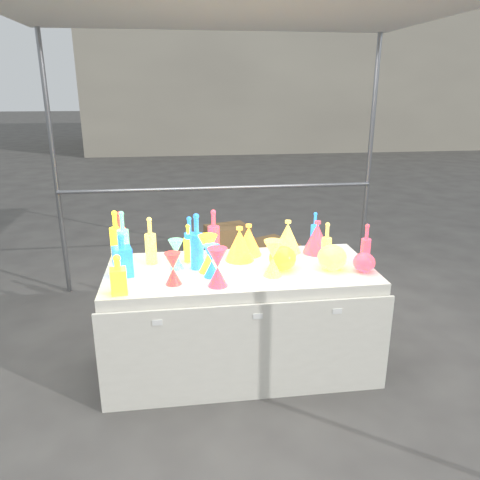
{
  "coord_description": "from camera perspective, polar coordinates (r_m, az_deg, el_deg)",
  "views": [
    {
      "loc": [
        -0.4,
        -2.93,
        1.92
      ],
      "look_at": [
        0.0,
        0.0,
        0.95
      ],
      "focal_mm": 35.0,
      "sensor_mm": 36.0,
      "label": 1
    }
  ],
  "objects": [
    {
      "name": "lampshade_2",
      "position": [
        3.48,
        9.37,
        0.37
      ],
      "size": [
        0.22,
        0.22,
        0.24
      ],
      "primitive_type": null,
      "rotation": [
        0.0,
        0.0,
        -0.05
      ],
      "color": "#1A1F9C",
      "rests_on": "display_table"
    },
    {
      "name": "globe_3",
      "position": [
        3.21,
        14.87,
        -2.79
      ],
      "size": [
        0.19,
        0.19,
        0.12
      ],
      "primitive_type": null,
      "rotation": [
        0.0,
        0.0,
        -0.33
      ],
      "color": "#1A1F9C",
      "rests_on": "display_table"
    },
    {
      "name": "bottle_2",
      "position": [
        3.46,
        -14.33,
        0.7
      ],
      "size": [
        0.09,
        0.09,
        0.33
      ],
      "primitive_type": null,
      "rotation": [
        0.0,
        0.0,
        0.34
      ],
      "color": "orange",
      "rests_on": "display_table"
    },
    {
      "name": "display_table",
      "position": [
        3.33,
        0.02,
        -9.51
      ],
      "size": [
        1.84,
        0.83,
        0.75
      ],
      "color": "white",
      "rests_on": "ground"
    },
    {
      "name": "bottle_11",
      "position": [
        3.24,
        10.51,
        -0.46
      ],
      "size": [
        0.09,
        0.09,
        0.3
      ],
      "primitive_type": null,
      "rotation": [
        0.0,
        0.0,
        0.32
      ],
      "color": "#137A77",
      "rests_on": "display_table"
    },
    {
      "name": "hourglass_1",
      "position": [
        2.86,
        -2.75,
        -3.33
      ],
      "size": [
        0.16,
        0.16,
        0.25
      ],
      "primitive_type": null,
      "rotation": [
        0.0,
        0.0,
        -0.33
      ],
      "color": "#1A1F9C",
      "rests_on": "display_table"
    },
    {
      "name": "bottle_6",
      "position": [
        3.28,
        -6.29,
        -0.36
      ],
      "size": [
        0.09,
        0.09,
        0.27
      ],
      "primitive_type": null,
      "rotation": [
        0.0,
        0.0,
        0.4
      ],
      "color": "#C34412",
      "rests_on": "display_table"
    },
    {
      "name": "hourglass_0",
      "position": [
        2.92,
        -8.16,
        -3.47
      ],
      "size": [
        0.12,
        0.12,
        0.2
      ],
      "primitive_type": null,
      "rotation": [
        0.0,
        0.0,
        -0.19
      ],
      "color": "orange",
      "rests_on": "display_table"
    },
    {
      "name": "bottle_5",
      "position": [
        3.32,
        -14.05,
        0.35
      ],
      "size": [
        0.08,
        0.08,
        0.37
      ],
      "primitive_type": null,
      "rotation": [
        0.0,
        0.0,
        -0.01
      ],
      "color": "#B1236F",
      "rests_on": "display_table"
    },
    {
      "name": "bottle_0",
      "position": [
        3.46,
        -14.89,
        0.74
      ],
      "size": [
        0.1,
        0.1,
        0.34
      ],
      "primitive_type": null,
      "rotation": [
        0.0,
        0.0,
        0.21
      ],
      "color": "#C34412",
      "rests_on": "display_table"
    },
    {
      "name": "hourglass_5",
      "position": [
        3.01,
        -3.47,
        -2.56
      ],
      "size": [
        0.12,
        0.12,
        0.21
      ],
      "primitive_type": null,
      "rotation": [
        0.0,
        0.0,
        0.16
      ],
      "color": "#167A31",
      "rests_on": "display_table"
    },
    {
      "name": "decanter_2",
      "position": [
        3.1,
        -14.18,
        -1.82
      ],
      "size": [
        0.14,
        0.14,
        0.28
      ],
      "primitive_type": null,
      "rotation": [
        0.0,
        0.0,
        0.25
      ],
      "color": "#167A31",
      "rests_on": "display_table"
    },
    {
      "name": "lampshade_0",
      "position": [
        3.4,
        1.06,
        0.06
      ],
      "size": [
        0.25,
        0.25,
        0.23
      ],
      "primitive_type": null,
      "rotation": [
        0.0,
        0.0,
        0.34
      ],
      "color": "#DDFF35",
      "rests_on": "display_table"
    },
    {
      "name": "lampshade_3",
      "position": [
        3.47,
        5.83,
        0.46
      ],
      "size": [
        0.21,
        0.21,
        0.24
      ],
      "primitive_type": null,
      "rotation": [
        0.0,
        0.0,
        -0.05
      ],
      "color": "#137A77",
      "rests_on": "display_table"
    },
    {
      "name": "bottle_3",
      "position": [
        3.4,
        -3.23,
        0.98
      ],
      "size": [
        0.11,
        0.11,
        0.34
      ],
      "primitive_type": null,
      "rotation": [
        0.0,
        0.0,
        -0.42
      ],
      "color": "#1A1F9C",
      "rests_on": "display_table"
    },
    {
      "name": "decanter_0",
      "position": [
        2.85,
        -14.64,
        -4.06
      ],
      "size": [
        0.11,
        0.11,
        0.24
      ],
      "primitive_type": null,
      "rotation": [
        0.0,
        0.0,
        0.13
      ],
      "color": "#C34412",
      "rests_on": "display_table"
    },
    {
      "name": "cardboard_box_closed",
      "position": [
        5.61,
        -1.54,
        -0.0
      ],
      "size": [
        0.56,
        0.47,
        0.35
      ],
      "primitive_type": "cube",
      "rotation": [
        0.0,
        0.0,
        0.27
      ],
      "color": "olive",
      "rests_on": "ground"
    },
    {
      "name": "ground",
      "position": [
        3.53,
        0.0,
        -14.83
      ],
      "size": [
        80.0,
        80.0,
        0.0
      ],
      "primitive_type": "plane",
      "color": "#5F5D58",
      "rests_on": "ground"
    },
    {
      "name": "hourglass_2",
      "position": [
        3.02,
        4.02,
        -2.23
      ],
      "size": [
        0.15,
        0.15,
        0.24
      ],
      "primitive_type": null,
      "rotation": [
        0.0,
        0.0,
        0.36
      ],
      "color": "#137A77",
      "rests_on": "display_table"
    },
    {
      "name": "bottle_1",
      "position": [
        3.27,
        -6.15,
        0.12
      ],
      "size": [
        0.09,
        0.09,
        0.33
      ],
      "primitive_type": null,
      "rotation": [
        0.0,
        0.0,
        0.12
      ],
      "color": "#167A31",
      "rests_on": "display_table"
    },
    {
      "name": "cardboard_box_flat",
      "position": [
        5.83,
        2.94,
        -0.81
      ],
      "size": [
        0.91,
        0.82,
        0.06
      ],
      "primitive_type": "cube",
      "rotation": [
        0.0,
        0.0,
        0.46
      ],
      "color": "olive",
      "rests_on": "ground"
    },
    {
      "name": "bottle_4",
      "position": [
        3.27,
        -10.87,
        -0.05
      ],
      "size": [
        0.09,
        0.09,
        0.33
      ],
      "primitive_type": null,
      "rotation": [
        0.0,
        0.0,
        0.19
      ],
      "color": "#137A77",
      "rests_on": "display_table"
    },
    {
      "name": "canopy_tent",
      "position": [
        3.01,
        -0.03,
        27.02
      ],
      "size": [
        3.15,
        3.15,
        2.46
      ],
      "color": "gray",
      "rests_on": "ground"
    },
    {
      "name": "globe_0",
      "position": [
        3.14,
        5.21,
        -2.38
      ],
      "size": [
        0.23,
        0.23,
        0.15
      ],
      "primitive_type": null,
      "rotation": [
        0.0,
        0.0,
        0.32
      ],
      "color": "#C34412",
      "rests_on": "display_table"
    },
    {
      "name": "lampshade_1",
      "position": [
        3.29,
        -0.06,
        -0.43
      ],
      "size": [
        0.25,
        0.25,
        0.24
      ],
      "primitive_type": null,
      "rotation": [
        0.0,
        0.0,
        -0.23
      ],
      "color": "#DDFF35",
      "rests_on": "display_table"
    },
    {
      "name": "background_building",
      "position": [
        17.53,
        7.3,
        21.51
      ],
      "size": [
        14.0,
        6.0,
        6.0
      ],
      "primitive_type": "cube",
      "color": "#ADA590",
      "rests_on": "ground"
    },
    {
      "name": "hourglass_4",
      "position": [
        3.09,
        -3.92,
        -1.67
      ],
      "size": [
        0.17,
        0.17,
        0.25
      ],
      "primitive_type": null,
      "rotation": [
        0.0,
        0.0,
        0.4
      ],
      "color": "#C34412",
      "rests_on": "display_table"
    },
    {
      "name": "bottle_8",
      "position": [
        3.6,
        9.1,
        1.24
      ],
      "size": [
        0.08,
        0.08,
        0.28
      ],
      "primitive_type": null,
      "rotation": [
        0.0,
        0.0,
        0.31
      ],
      "color": "#167A31",
      "rests_on": "display_table"
    },
    {
      "name": "globe_1",
      "position": [
        3.18,
        11.16,
        -2.29
      ],
      "size": [
        0.23,
        0.23,
        0.16
      ],
      "primitive_type": null,
      "rotation": [
        0.0,
        0.0,
        -0.22
      ],
      "color": "#137A77",
      "rests_on": "display_table"
    },
    {
      "name": "hourglass_3",
      "position": [
        3.17,
        -7.77,
        -1.72
      ],
      "size": [
        0.12,
        0.12,
        0.2
      ],
      "primitive_type": null,
      "rotation": [
        0.0,
        0.0,
        0.14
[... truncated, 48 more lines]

